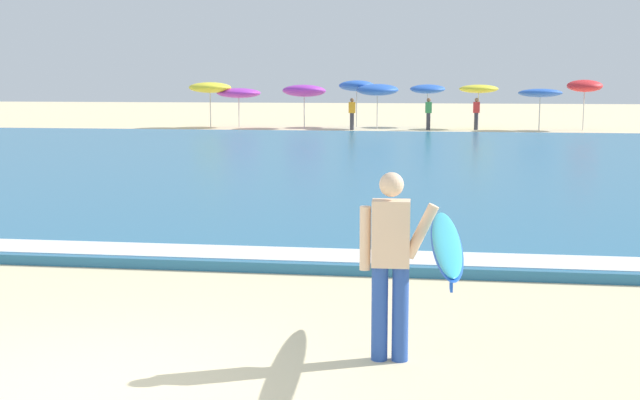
# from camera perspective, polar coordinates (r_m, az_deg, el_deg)

# --- Properties ---
(ground_plane) EXTENTS (160.00, 160.00, 0.00)m
(ground_plane) POSITION_cam_1_polar(r_m,az_deg,el_deg) (7.25, -15.54, -12.68)
(ground_plane) COLOR beige
(sea) EXTENTS (120.00, 28.00, 0.14)m
(sea) POSITION_cam_1_polar(r_m,az_deg,el_deg) (24.90, 1.66, 2.55)
(sea) COLOR teal
(sea) RESTS_ON ground
(surf_foam) EXTENTS (120.00, 0.88, 0.01)m
(surf_foam) POSITION_cam_1_polar(r_m,az_deg,el_deg) (11.81, -5.75, -3.54)
(surf_foam) COLOR white
(surf_foam) RESTS_ON sea
(surfer_with_board) EXTENTS (0.95, 2.82, 1.73)m
(surfer_with_board) POSITION_cam_1_polar(r_m,az_deg,el_deg) (7.57, 6.56, -3.42)
(surfer_with_board) COLOR #284CA3
(surfer_with_board) RESTS_ON ground
(beach_umbrella_0) EXTENTS (2.17, 2.18, 2.36)m
(beach_umbrella_0) POSITION_cam_1_polar(r_m,az_deg,el_deg) (43.89, -7.48, 7.57)
(beach_umbrella_0) COLOR beige
(beach_umbrella_0) RESTS_ON ground
(beach_umbrella_1) EXTENTS (2.28, 2.29, 2.05)m
(beach_umbrella_1) POSITION_cam_1_polar(r_m,az_deg,el_deg) (44.15, -5.54, 7.24)
(beach_umbrella_1) COLOR beige
(beach_umbrella_1) RESTS_ON ground
(beach_umbrella_2) EXTENTS (2.21, 2.25, 2.29)m
(beach_umbrella_2) POSITION_cam_1_polar(r_m,az_deg,el_deg) (43.06, -1.08, 7.42)
(beach_umbrella_2) COLOR beige
(beach_umbrella_2) RESTS_ON ground
(beach_umbrella_3) EXTENTS (1.87, 1.89, 2.46)m
(beach_umbrella_3) POSITION_cam_1_polar(r_m,az_deg,el_deg) (44.20, 2.51, 7.74)
(beach_umbrella_3) COLOR beige
(beach_umbrella_3) RESTS_ON ground
(beach_umbrella_4) EXTENTS (2.12, 2.14, 2.30)m
(beach_umbrella_4) POSITION_cam_1_polar(r_m,az_deg,el_deg) (42.76, 3.92, 7.47)
(beach_umbrella_4) COLOR beige
(beach_umbrella_4) RESTS_ON ground
(beach_umbrella_5) EXTENTS (1.83, 1.86, 2.27)m
(beach_umbrella_5) POSITION_cam_1_polar(r_m,az_deg,el_deg) (44.55, 7.31, 7.48)
(beach_umbrella_5) COLOR beige
(beach_umbrella_5) RESTS_ON ground
(beach_umbrella_6) EXTENTS (1.95, 1.96, 2.24)m
(beach_umbrella_6) POSITION_cam_1_polar(r_m,az_deg,el_deg) (43.33, 10.72, 7.42)
(beach_umbrella_6) COLOR beige
(beach_umbrella_6) RESTS_ON ground
(beach_umbrella_7) EXTENTS (2.12, 2.14, 2.08)m
(beach_umbrella_7) POSITION_cam_1_polar(r_m,az_deg,el_deg) (42.67, 14.72, 7.04)
(beach_umbrella_7) COLOR beige
(beach_umbrella_7) RESTS_ON ground
(beach_umbrella_8) EXTENTS (1.71, 1.74, 2.52)m
(beach_umbrella_8) POSITION_cam_1_polar(r_m,az_deg,el_deg) (43.40, 17.52, 7.39)
(beach_umbrella_8) COLOR beige
(beach_umbrella_8) RESTS_ON ground
(beachgoer_near_row_left) EXTENTS (0.32, 0.20, 1.58)m
(beachgoer_near_row_left) POSITION_cam_1_polar(r_m,az_deg,el_deg) (41.64, 2.18, 5.92)
(beachgoer_near_row_left) COLOR #383842
(beachgoer_near_row_left) RESTS_ON ground
(beachgoer_near_row_mid) EXTENTS (0.32, 0.20, 1.58)m
(beachgoer_near_row_mid) POSITION_cam_1_polar(r_m,az_deg,el_deg) (42.00, 7.37, 5.88)
(beachgoer_near_row_mid) COLOR #383842
(beachgoer_near_row_mid) RESTS_ON ground
(beachgoer_near_row_right) EXTENTS (0.32, 0.20, 1.58)m
(beachgoer_near_row_right) POSITION_cam_1_polar(r_m,az_deg,el_deg) (42.55, 10.56, 5.84)
(beachgoer_near_row_right) COLOR #383842
(beachgoer_near_row_right) RESTS_ON ground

